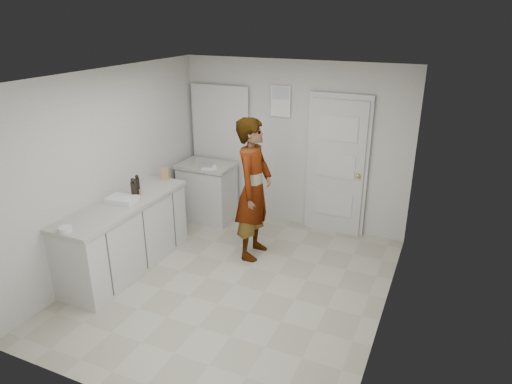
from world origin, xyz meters
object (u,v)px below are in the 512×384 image
at_px(baking_dish, 122,200).
at_px(spice_jar, 141,192).
at_px(oil_cruet_b, 138,185).
at_px(egg_bowl, 65,229).
at_px(oil_cruet_a, 134,189).
at_px(person, 254,189).
at_px(cake_mix_box, 165,174).

bearing_deg(baking_dish, spice_jar, 78.21).
height_order(oil_cruet_b, egg_bowl, oil_cruet_b).
relative_size(oil_cruet_a, egg_bowl, 1.89).
bearing_deg(baking_dish, oil_cruet_a, 64.75).
relative_size(person, oil_cruet_b, 7.25).
distance_m(cake_mix_box, oil_cruet_b, 0.59).
xyz_separation_m(spice_jar, oil_cruet_b, (-0.04, -0.00, 0.09)).
bearing_deg(baking_dish, egg_bowl, -90.37).
distance_m(cake_mix_box, egg_bowl, 1.80).
bearing_deg(oil_cruet_a, oil_cruet_b, 108.62).
xyz_separation_m(person, baking_dish, (-1.35, -0.98, 0.00)).
relative_size(spice_jar, oil_cruet_a, 0.26).
distance_m(person, egg_bowl, 2.33).
height_order(baking_dish, egg_bowl, baking_dish).
bearing_deg(egg_bowl, cake_mix_box, 88.74).
distance_m(person, baking_dish, 1.67).
xyz_separation_m(oil_cruet_a, baking_dish, (-0.07, -0.15, -0.10)).
bearing_deg(oil_cruet_b, baking_dish, -94.66).
distance_m(spice_jar, oil_cruet_a, 0.17).
bearing_deg(spice_jar, oil_cruet_b, -174.26).
distance_m(oil_cruet_b, egg_bowl, 1.21).
distance_m(cake_mix_box, spice_jar, 0.59).
xyz_separation_m(person, oil_cruet_b, (-1.33, -0.69, 0.10)).
distance_m(spice_jar, baking_dish, 0.31).
bearing_deg(oil_cruet_b, egg_bowl, -91.42).
relative_size(spice_jar, baking_dish, 0.18).
xyz_separation_m(cake_mix_box, oil_cruet_b, (-0.01, -0.59, 0.04)).
bearing_deg(oil_cruet_b, oil_cruet_a, -71.38).
bearing_deg(cake_mix_box, egg_bowl, -112.17).
relative_size(person, baking_dish, 4.96).
distance_m(oil_cruet_a, baking_dish, 0.20).
bearing_deg(cake_mix_box, oil_cruet_b, -111.84).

